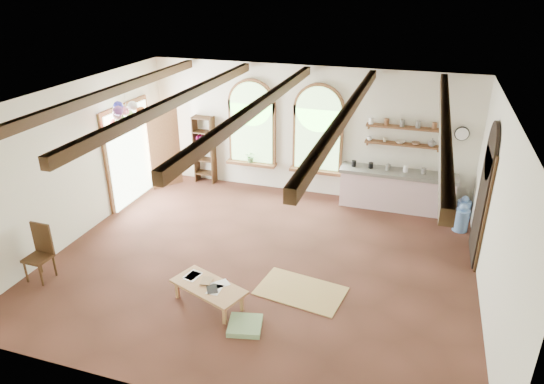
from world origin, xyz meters
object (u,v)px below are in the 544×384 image
at_px(coffee_table, 209,288).
at_px(balloon_cluster, 127,116).
at_px(kitchen_counter, 397,190).
at_px(side_chair, 40,264).

xyz_separation_m(coffee_table, balloon_cluster, (-3.00, 2.64, 2.01)).
relative_size(kitchen_counter, balloon_cluster, 2.36).
xyz_separation_m(coffee_table, side_chair, (-3.25, -0.23, -0.02)).
bearing_deg(side_chair, balloon_cluster, 85.13).
distance_m(coffee_table, balloon_cluster, 4.48).
xyz_separation_m(kitchen_counter, side_chair, (-5.95, -4.98, -0.17)).
distance_m(side_chair, balloon_cluster, 3.53).
relative_size(kitchen_counter, side_chair, 2.53).
distance_m(kitchen_counter, coffee_table, 5.46).
bearing_deg(kitchen_counter, balloon_cluster, -159.79).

